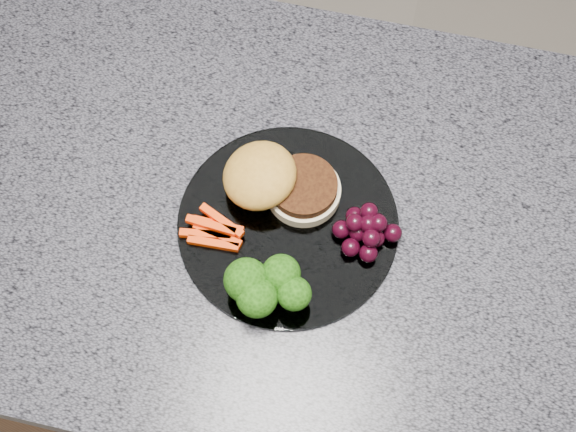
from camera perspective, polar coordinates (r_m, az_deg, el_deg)
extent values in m
plane|color=gray|center=(1.81, 3.61, -12.31)|extent=(4.00, 4.00, 0.00)
cube|color=brown|center=(1.39, 4.64, -8.68)|extent=(1.20, 0.60, 0.86)
cube|color=#52515C|center=(0.97, 6.61, -1.54)|extent=(1.20, 0.60, 0.04)
cylinder|color=white|center=(0.94, 0.00, -0.57)|extent=(0.26, 0.26, 0.01)
cylinder|color=beige|center=(0.95, 1.11, 1.77)|extent=(0.11, 0.11, 0.02)
cylinder|color=#3C1E0B|center=(0.93, 1.13, 2.15)|extent=(0.10, 0.10, 0.01)
ellipsoid|color=#B7842D|center=(0.94, -2.03, 2.70)|extent=(0.11, 0.11, 0.05)
cube|color=#F83A04|center=(0.94, -4.97, -0.67)|extent=(0.06, 0.01, 0.01)
cube|color=#F83A04|center=(0.93, -5.03, -1.36)|extent=(0.06, 0.02, 0.01)
cube|color=#F83A04|center=(0.93, -5.90, -1.32)|extent=(0.06, 0.02, 0.01)
cube|color=#F83A04|center=(0.93, -4.73, -0.34)|extent=(0.06, 0.03, 0.01)
cube|color=#F83A04|center=(0.93, -5.48, -0.67)|extent=(0.06, 0.01, 0.01)
cube|color=#F83A04|center=(0.93, -5.34, -1.96)|extent=(0.06, 0.01, 0.01)
cylinder|color=olive|center=(0.90, -2.90, -5.14)|extent=(0.02, 0.02, 0.02)
ellipsoid|color=#113507|center=(0.87, -2.98, -4.57)|extent=(0.05, 0.05, 0.05)
cylinder|color=olive|center=(0.90, -0.48, -4.63)|extent=(0.02, 0.02, 0.02)
ellipsoid|color=#113507|center=(0.88, -0.50, -4.10)|extent=(0.04, 0.04, 0.04)
cylinder|color=olive|center=(0.89, -2.17, -6.32)|extent=(0.02, 0.02, 0.02)
ellipsoid|color=#113507|center=(0.87, -2.22, -5.81)|extent=(0.05, 0.05, 0.04)
cylinder|color=olive|center=(0.89, 0.42, -6.01)|extent=(0.01, 0.01, 0.02)
ellipsoid|color=#113507|center=(0.87, 0.43, -5.54)|extent=(0.04, 0.04, 0.04)
sphere|color=black|center=(0.92, 5.00, -1.17)|extent=(0.02, 0.02, 0.02)
sphere|color=black|center=(0.92, 6.25, -1.57)|extent=(0.02, 0.02, 0.02)
sphere|color=black|center=(0.93, 6.31, -0.41)|extent=(0.02, 0.02, 0.02)
sphere|color=black|center=(0.93, 4.76, 0.01)|extent=(0.02, 0.02, 0.02)
sphere|color=black|center=(0.93, 3.81, -0.95)|extent=(0.02, 0.02, 0.02)
sphere|color=black|center=(0.92, 4.48, -2.25)|extent=(0.02, 0.02, 0.02)
sphere|color=black|center=(0.92, 5.74, -2.65)|extent=(0.02, 0.02, 0.02)
sphere|color=black|center=(0.93, 7.46, -1.21)|extent=(0.02, 0.02, 0.02)
sphere|color=black|center=(0.91, 5.74, -0.54)|extent=(0.02, 0.02, 0.02)
sphere|color=black|center=(0.91, 4.78, -0.46)|extent=(0.02, 0.02, 0.02)
sphere|color=black|center=(0.91, 5.94, -1.57)|extent=(0.02, 0.02, 0.02)
sphere|color=black|center=(0.92, 5.79, 0.33)|extent=(0.02, 0.02, 0.02)
sphere|color=black|center=(0.91, 6.45, -0.48)|extent=(0.02, 0.02, 0.02)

